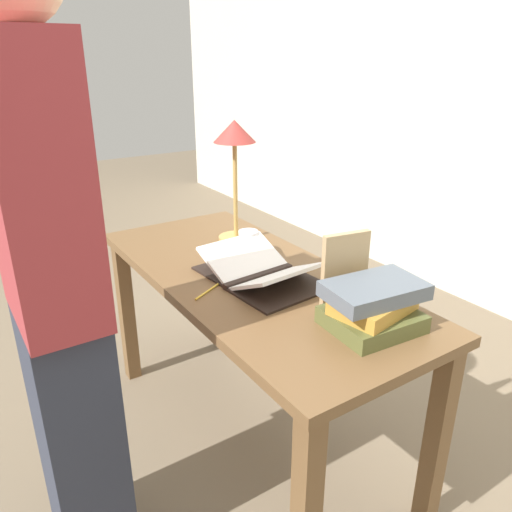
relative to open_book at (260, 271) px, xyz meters
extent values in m
plane|color=#70604C|center=(-0.05, 0.00, -0.76)|extent=(12.00, 12.00, 0.00)
cube|color=brown|center=(-0.05, 0.00, -0.05)|extent=(1.43, 0.62, 0.03)
cube|color=brown|center=(-0.72, -0.27, -0.41)|extent=(0.06, 0.06, 0.69)
cube|color=brown|center=(-0.72, 0.26, -0.41)|extent=(0.06, 0.06, 0.69)
cube|color=brown|center=(0.61, 0.26, -0.41)|extent=(0.06, 0.06, 0.69)
cube|color=black|center=(0.00, 0.00, -0.02)|extent=(0.05, 0.29, 0.02)
cube|color=black|center=(-0.12, -0.01, -0.02)|extent=(0.23, 0.32, 0.01)
cube|color=black|center=(0.12, 0.01, -0.02)|extent=(0.23, 0.32, 0.01)
cube|color=white|center=(-0.10, -0.01, 0.02)|extent=(0.21, 0.30, 0.09)
cube|color=white|center=(0.10, 0.01, 0.02)|extent=(0.21, 0.30, 0.09)
cube|color=brown|center=(0.45, 0.08, 0.00)|extent=(0.23, 0.26, 0.05)
cube|color=#BC8933|center=(0.45, 0.08, 0.05)|extent=(0.20, 0.25, 0.05)
cube|color=slate|center=(0.45, 0.08, 0.09)|extent=(0.20, 0.29, 0.04)
cube|color=tan|center=(0.31, 0.10, 0.09)|extent=(0.05, 0.16, 0.24)
cylinder|color=tan|center=(-0.38, 0.13, -0.02)|extent=(0.15, 0.15, 0.02)
cylinder|color=tan|center=(-0.38, 0.13, 0.19)|extent=(0.02, 0.02, 0.39)
cone|color=#99332D|center=(-0.38, 0.13, 0.43)|extent=(0.17, 0.17, 0.09)
cylinder|color=white|center=(-0.21, 0.09, 0.02)|extent=(0.08, 0.08, 0.10)
torus|color=white|center=(-0.21, 0.13, 0.02)|extent=(0.02, 0.05, 0.05)
cylinder|color=gold|center=(-0.01, -0.19, -0.02)|extent=(0.08, 0.15, 0.01)
cube|color=#2D3342|center=(0.07, -0.69, -0.34)|extent=(0.31, 0.20, 0.83)
cube|color=#9E3338|center=(0.07, -0.69, 0.41)|extent=(0.36, 0.20, 0.69)
camera|label=1|loc=(1.32, -0.89, 0.71)|focal=35.00mm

